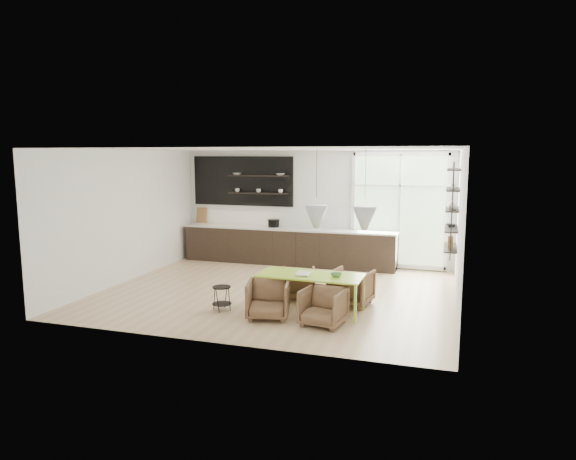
{
  "coord_description": "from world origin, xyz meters",
  "views": [
    {
      "loc": [
        3.29,
        -9.69,
        2.8
      ],
      "look_at": [
        0.05,
        0.6,
        1.21
      ],
      "focal_mm": 32.0,
      "sensor_mm": 36.0,
      "label": 1
    }
  ],
  "objects_px": {
    "armchair_back_left": "(299,283)",
    "armchair_back_right": "(351,287)",
    "armchair_front_left": "(268,299)",
    "armchair_front_right": "(323,307)",
    "wire_stool": "(222,295)",
    "dining_table": "(311,277)"
  },
  "relations": [
    {
      "from": "dining_table",
      "to": "armchair_back_left",
      "type": "distance_m",
      "value": 0.98
    },
    {
      "from": "armchair_front_left",
      "to": "armchair_front_right",
      "type": "bearing_deg",
      "value": -18.33
    },
    {
      "from": "armchair_front_left",
      "to": "wire_stool",
      "type": "relative_size",
      "value": 1.63
    },
    {
      "from": "armchair_back_right",
      "to": "wire_stool",
      "type": "height_order",
      "value": "armchair_back_right"
    },
    {
      "from": "dining_table",
      "to": "armchair_back_left",
      "type": "relative_size",
      "value": 2.88
    },
    {
      "from": "armchair_front_left",
      "to": "wire_stool",
      "type": "xyz_separation_m",
      "value": [
        -0.95,
        0.16,
        -0.04
      ]
    },
    {
      "from": "armchair_back_right",
      "to": "armchair_front_left",
      "type": "distance_m",
      "value": 1.72
    },
    {
      "from": "armchair_front_left",
      "to": "armchair_back_right",
      "type": "bearing_deg",
      "value": 31.55
    },
    {
      "from": "armchair_front_left",
      "to": "armchair_front_right",
      "type": "height_order",
      "value": "armchair_front_left"
    },
    {
      "from": "armchair_back_right",
      "to": "wire_stool",
      "type": "bearing_deg",
      "value": 37.2
    },
    {
      "from": "dining_table",
      "to": "armchair_back_right",
      "type": "relative_size",
      "value": 2.54
    },
    {
      "from": "armchair_back_left",
      "to": "armchair_front_left",
      "type": "xyz_separation_m",
      "value": [
        -0.14,
        -1.39,
        0.03
      ]
    },
    {
      "from": "armchair_back_left",
      "to": "wire_stool",
      "type": "height_order",
      "value": "armchair_back_left"
    },
    {
      "from": "armchair_back_left",
      "to": "armchair_back_right",
      "type": "relative_size",
      "value": 0.88
    },
    {
      "from": "armchair_back_right",
      "to": "armchair_front_left",
      "type": "relative_size",
      "value": 1.02
    },
    {
      "from": "wire_stool",
      "to": "armchair_back_right",
      "type": "bearing_deg",
      "value": 26.03
    },
    {
      "from": "armchair_back_left",
      "to": "armchair_back_right",
      "type": "height_order",
      "value": "armchair_back_right"
    },
    {
      "from": "armchair_front_right",
      "to": "wire_stool",
      "type": "height_order",
      "value": "armchair_front_right"
    },
    {
      "from": "armchair_back_left",
      "to": "wire_stool",
      "type": "bearing_deg",
      "value": 31.7
    },
    {
      "from": "dining_table",
      "to": "armchair_back_right",
      "type": "height_order",
      "value": "dining_table"
    },
    {
      "from": "armchair_back_left",
      "to": "wire_stool",
      "type": "xyz_separation_m",
      "value": [
        -1.09,
        -1.23,
        -0.01
      ]
    },
    {
      "from": "armchair_back_left",
      "to": "armchair_front_right",
      "type": "bearing_deg",
      "value": 103.23
    }
  ]
}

